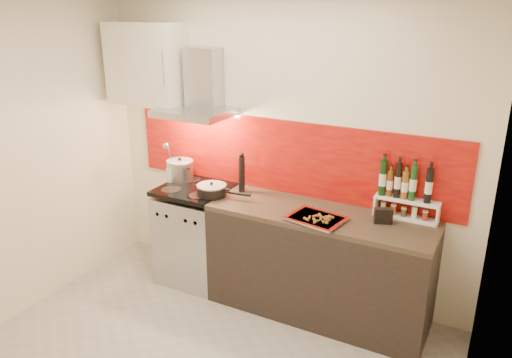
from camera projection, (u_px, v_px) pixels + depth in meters
The scene contains 15 objects.
back_wall at pixel (281, 147), 4.27m from camera, with size 3.40×0.02×2.60m, color silver.
left_wall at pixel (5, 163), 3.85m from camera, with size 0.02×2.80×2.60m, color silver.
right_wall at pixel (480, 265), 2.35m from camera, with size 0.02×2.80×2.60m, color silver.
backsplash at pixel (285, 157), 4.26m from camera, with size 3.00×0.02×0.64m, color maroon.
range_stove at pixel (197, 235), 4.61m from camera, with size 0.60×0.60×0.91m.
counter at pixel (318, 264), 4.08m from camera, with size 1.80×0.60×0.90m.
range_hood at pixel (200, 92), 4.29m from camera, with size 0.62×0.50×0.61m.
upper_cabinet at pixel (147, 64), 4.46m from camera, with size 0.70×0.35×0.72m, color silver.
stock_pot at pixel (180, 170), 4.63m from camera, with size 0.25×0.25×0.21m.
saute_pan at pixel (212, 190), 4.26m from camera, with size 0.49×0.25×0.12m.
utensil_jar at pixel (170, 170), 4.56m from camera, with size 0.08×0.12×0.40m.
pepper_mill at pixel (242, 173), 4.33m from camera, with size 0.06×0.06×0.35m.
step_shelf at pixel (404, 194), 3.78m from camera, with size 0.49×0.13×0.44m.
caddy_box at pixel (383, 216), 3.73m from camera, with size 0.13×0.06×0.12m, color black.
baking_tray at pixel (316, 219), 3.80m from camera, with size 0.46×0.38×0.03m.
Camera 1 is at (1.74, -2.33, 2.47)m, focal length 35.00 mm.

